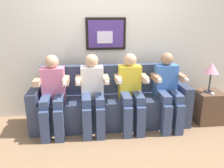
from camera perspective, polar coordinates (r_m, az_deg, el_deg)
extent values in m
plane|color=#8C6B4C|center=(3.28, 0.30, -12.56)|extent=(6.18, 6.18, 0.00)
cube|color=silver|center=(3.62, -1.13, 12.05)|extent=(4.76, 0.05, 2.60)
cube|color=black|center=(3.57, -1.60, 12.78)|extent=(0.63, 0.03, 0.50)
cube|color=#4C337F|center=(3.55, -1.58, 12.76)|extent=(0.55, 0.02, 0.42)
cube|color=silver|center=(3.55, -1.84, 11.93)|extent=(0.24, 0.02, 0.18)
cube|color=#333D56|center=(3.43, -0.27, -6.90)|extent=(2.08, 0.58, 0.45)
cube|color=#333D56|center=(3.48, -0.67, 1.36)|extent=(2.08, 0.14, 0.45)
cube|color=#333D56|center=(3.47, -18.91, -6.10)|extent=(0.14, 0.58, 0.62)
cube|color=#333D56|center=(3.68, 17.23, -4.58)|extent=(0.14, 0.58, 0.62)
cube|color=pink|center=(3.28, -14.82, 0.02)|extent=(0.32, 0.20, 0.48)
sphere|color=tan|center=(3.20, -15.27, 5.59)|extent=(0.19, 0.19, 0.19)
cube|color=#38476B|center=(3.16, -16.67, -4.22)|extent=(0.12, 0.40, 0.12)
cube|color=#38476B|center=(3.14, -13.43, -4.15)|extent=(0.12, 0.40, 0.12)
cube|color=#38476B|center=(3.10, -16.83, -10.49)|extent=(0.12, 0.12, 0.45)
cube|color=#38476B|center=(3.07, -13.47, -10.47)|extent=(0.12, 0.12, 0.45)
cube|color=tan|center=(3.18, -18.61, 0.64)|extent=(0.08, 0.28, 0.08)
cube|color=tan|center=(3.12, -11.77, 0.89)|extent=(0.08, 0.28, 0.08)
cube|color=white|center=(2.96, -12.04, 0.20)|extent=(0.04, 0.13, 0.04)
cube|color=white|center=(3.24, -5.12, 0.35)|extent=(0.32, 0.20, 0.48)
sphere|color=tan|center=(3.16, -5.28, 6.00)|extent=(0.19, 0.19, 0.19)
cube|color=#38476B|center=(3.11, -6.59, -3.95)|extent=(0.12, 0.40, 0.12)
cube|color=#38476B|center=(3.11, -3.27, -3.84)|extent=(0.12, 0.40, 0.12)
cube|color=#38476B|center=(3.05, -6.39, -10.32)|extent=(0.12, 0.12, 0.45)
cube|color=#38476B|center=(3.05, -2.95, -10.20)|extent=(0.12, 0.12, 0.45)
cube|color=tan|center=(3.10, -8.60, 1.00)|extent=(0.08, 0.28, 0.08)
cube|color=tan|center=(3.11, -1.60, 1.23)|extent=(0.08, 0.28, 0.08)
cube|color=white|center=(2.96, -1.33, 0.56)|extent=(0.04, 0.13, 0.04)
cube|color=white|center=(2.95, -8.71, 0.32)|extent=(0.04, 0.10, 0.04)
cube|color=yellow|center=(3.30, 4.52, 0.66)|extent=(0.32, 0.20, 0.48)
sphere|color=tan|center=(3.22, 4.66, 6.22)|extent=(0.19, 0.19, 0.19)
cube|color=#38476B|center=(3.15, 3.52, -3.56)|extent=(0.12, 0.40, 0.12)
cube|color=#38476B|center=(3.19, 6.71, -3.41)|extent=(0.12, 0.40, 0.12)
cube|color=#38476B|center=(3.09, 4.06, -9.82)|extent=(0.12, 0.12, 0.45)
cube|color=#38476B|center=(3.13, 7.35, -9.60)|extent=(0.12, 0.12, 0.45)
cube|color=tan|center=(3.13, 1.55, 1.33)|extent=(0.08, 0.28, 0.08)
cube|color=tan|center=(3.20, 8.29, 1.53)|extent=(0.08, 0.28, 0.08)
cube|color=white|center=(3.05, 9.05, 0.89)|extent=(0.04, 0.13, 0.04)
cube|color=white|center=(2.98, 1.98, 0.67)|extent=(0.04, 0.10, 0.04)
cube|color=#3F72CC|center=(3.44, 13.59, 0.95)|extent=(0.32, 0.20, 0.48)
sphere|color=#9E7556|center=(3.37, 13.98, 6.26)|extent=(0.19, 0.19, 0.19)
cube|color=#38476B|center=(3.29, 13.05, -3.09)|extent=(0.12, 0.40, 0.12)
cube|color=#38476B|center=(3.35, 15.96, -2.92)|extent=(0.12, 0.40, 0.12)
cube|color=#38476B|center=(3.23, 13.87, -9.06)|extent=(0.12, 0.12, 0.45)
cube|color=#38476B|center=(3.29, 16.85, -8.77)|extent=(0.12, 0.12, 0.45)
cube|color=#9E7556|center=(3.25, 11.24, 1.61)|extent=(0.08, 0.28, 0.08)
cube|color=#9E7556|center=(3.39, 17.39, 1.76)|extent=(0.08, 0.28, 0.08)
cube|color=white|center=(3.24, 18.51, 1.17)|extent=(0.04, 0.13, 0.04)
cube|color=white|center=(3.10, 12.12, 0.99)|extent=(0.04, 0.10, 0.04)
cube|color=brown|center=(3.83, 23.37, -5.36)|extent=(0.40, 0.40, 0.50)
cylinder|color=#333338|center=(3.72, 23.61, -1.74)|extent=(0.14, 0.14, 0.02)
cylinder|color=#333338|center=(3.68, 23.89, 0.47)|extent=(0.02, 0.02, 0.28)
cone|color=pink|center=(3.63, 24.31, 3.80)|extent=(0.22, 0.22, 0.16)
cube|color=white|center=(3.67, 24.22, -2.09)|extent=(0.04, 0.13, 0.02)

